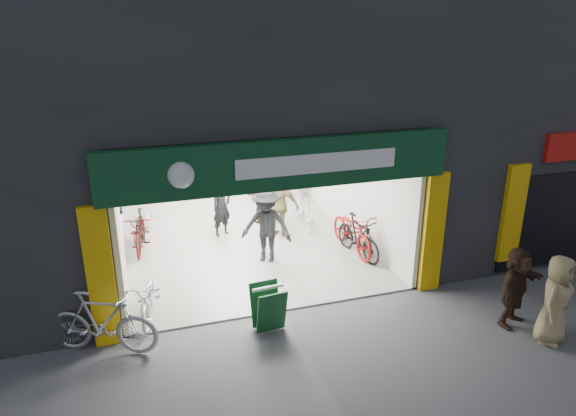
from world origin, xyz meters
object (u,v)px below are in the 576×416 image
bike_right_front (358,237)px  parked_bike (102,322)px  sandwich_board (268,307)px  pedestrian_near (556,300)px  bike_left_front (149,298)px

bike_right_front → parked_bike: size_ratio=0.89×
bike_right_front → sandwich_board: size_ratio=2.01×
pedestrian_near → bike_right_front: bearing=82.6°
bike_left_front → pedestrian_near: bearing=-14.3°
parked_bike → sandwich_board: bearing=-70.0°
bike_right_front → pedestrian_near: (1.77, -4.26, 0.31)m
bike_left_front → pedestrian_near: size_ratio=0.98×
parked_bike → bike_right_front: bearing=-45.5°
bike_left_front → bike_right_front: 5.16m
bike_left_front → sandwich_board: size_ratio=1.89×
bike_right_front → parked_bike: parked_bike is taller
bike_left_front → bike_right_front: bearing=23.7°
bike_right_front → parked_bike: (-5.81, -2.18, 0.06)m
pedestrian_near → bike_left_front: bearing=126.2°
parked_bike → sandwich_board: size_ratio=2.26×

